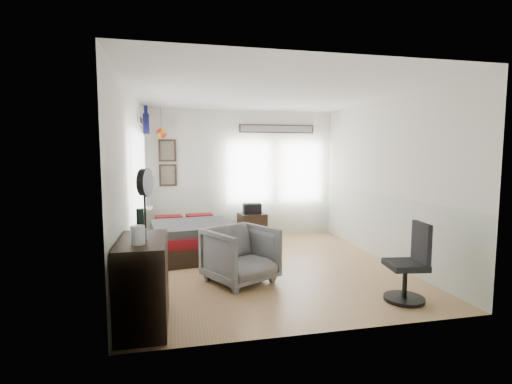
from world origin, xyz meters
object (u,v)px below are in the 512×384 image
dresser (143,282)px  task_chair (410,269)px  armchair (241,255)px  nightstand (252,226)px  bed (191,238)px

dresser → task_chair: bearing=-0.5°
armchair → nightstand: size_ratio=1.57×
dresser → nightstand: size_ratio=1.85×
task_chair → armchair: bearing=158.3°
dresser → task_chair: task_chair is taller
nightstand → dresser: bearing=-124.2°
dresser → nightstand: (1.89, 3.61, -0.18)m
bed → nightstand: bed is taller
dresser → bed: bearing=77.9°
bed → nightstand: bearing=26.7°
nightstand → bed: bearing=-152.7°
bed → armchair: (0.61, -1.67, 0.10)m
dresser → nightstand: 4.08m
nightstand → task_chair: size_ratio=0.57×
nightstand → armchair: bearing=-111.7°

